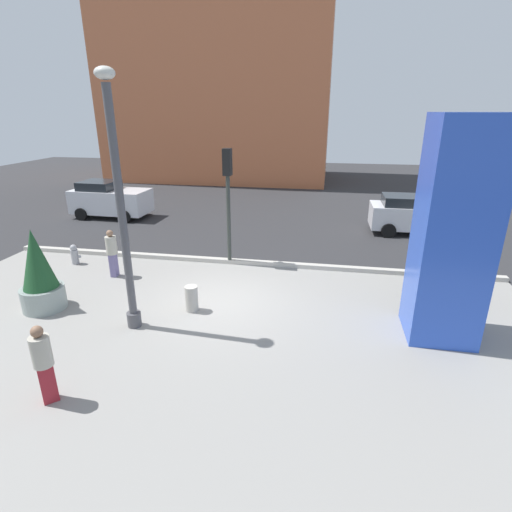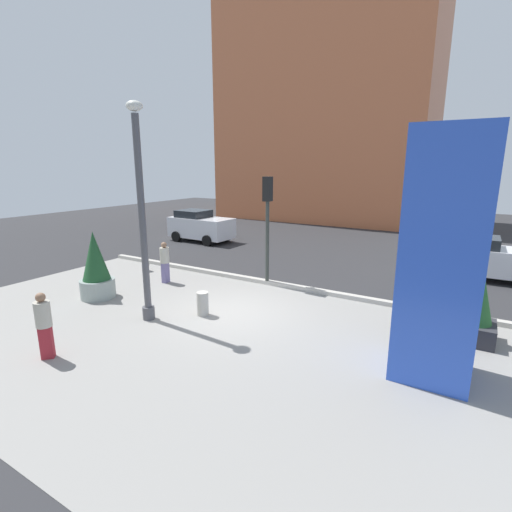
# 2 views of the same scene
# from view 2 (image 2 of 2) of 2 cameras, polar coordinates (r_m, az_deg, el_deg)

# --- Properties ---
(ground_plane) EXTENTS (60.00, 60.00, 0.00)m
(ground_plane) POSITION_cam_2_polar(r_m,az_deg,el_deg) (15.43, 4.83, -3.66)
(ground_plane) COLOR #2D2D30
(plaza_pavement) EXTENTS (18.00, 10.00, 0.02)m
(plaza_pavement) POSITION_cam_2_polar(r_m,az_deg,el_deg) (10.71, -9.80, -11.75)
(plaza_pavement) COLOR gray
(plaza_pavement) RESTS_ON ground_plane
(curb_strip) EXTENTS (18.00, 0.24, 0.16)m
(curb_strip) POSITION_cam_2_polar(r_m,az_deg,el_deg) (14.65, 3.32, -4.24)
(curb_strip) COLOR #B7B2A8
(curb_strip) RESTS_ON ground_plane
(lamp_post) EXTENTS (0.44, 0.44, 6.22)m
(lamp_post) POSITION_cam_2_polar(r_m,az_deg,el_deg) (11.27, -16.78, 5.24)
(lamp_post) COLOR #4C4C51
(lamp_post) RESTS_ON ground_plane
(art_pillar_blue) EXTENTS (1.56, 1.56, 5.30)m
(art_pillar_blue) POSITION_cam_2_polar(r_m,az_deg,el_deg) (8.75, 26.39, -0.34)
(art_pillar_blue) COLOR blue
(art_pillar_blue) RESTS_ON ground_plane
(potted_plant_near_left) EXTENTS (1.17, 1.17, 2.36)m
(potted_plant_near_left) POSITION_cam_2_polar(r_m,az_deg,el_deg) (14.22, -22.98, -1.79)
(potted_plant_near_left) COLOR gray
(potted_plant_near_left) RESTS_ON ground_plane
(potted_plant_curbside) EXTENTS (1.10, 1.10, 2.30)m
(potted_plant_curbside) POSITION_cam_2_polar(r_m,az_deg,el_deg) (11.44, 30.16, -6.21)
(potted_plant_curbside) COLOR #2D2D33
(potted_plant_curbside) RESTS_ON ground_plane
(fire_hydrant) EXTENTS (0.36, 0.26, 0.75)m
(fire_hydrant) POSITION_cam_2_polar(r_m,az_deg,el_deg) (17.35, -16.39, -0.98)
(fire_hydrant) COLOR #99999E
(fire_hydrant) RESTS_ON ground_plane
(concrete_bollard) EXTENTS (0.36, 0.36, 0.75)m
(concrete_bollard) POSITION_cam_2_polar(r_m,az_deg,el_deg) (11.87, -8.04, -7.15)
(concrete_bollard) COLOR #B2ADA3
(concrete_bollard) RESTS_ON ground_plane
(traffic_light_far_side) EXTENTS (0.28, 0.42, 4.14)m
(traffic_light_far_side) POSITION_cam_2_polar(r_m,az_deg,el_deg) (14.25, 1.76, 6.50)
(traffic_light_far_side) COLOR #333833
(traffic_light_far_side) RESTS_ON ground_plane
(car_passing_lane) EXTENTS (4.00, 2.17, 1.89)m
(car_passing_lane) POSITION_cam_2_polar(r_m,az_deg,el_deg) (23.43, -8.38, 4.50)
(car_passing_lane) COLOR silver
(car_passing_lane) RESTS_ON ground_plane
(car_curb_west) EXTENTS (3.89, 1.97, 1.73)m
(car_curb_west) POSITION_cam_2_polar(r_m,az_deg,el_deg) (17.98, 31.48, -0.31)
(car_curb_west) COLOR silver
(car_curb_west) RESTS_ON ground_plane
(pedestrian_on_sidewalk) EXTENTS (0.39, 0.39, 1.64)m
(pedestrian_on_sidewalk) POSITION_cam_2_polar(r_m,az_deg,el_deg) (15.27, -13.59, -0.64)
(pedestrian_on_sidewalk) COLOR slate
(pedestrian_on_sidewalk) RESTS_ON ground_plane
(pedestrian_by_curb) EXTENTS (0.51, 0.51, 1.66)m
(pedestrian_by_curb) POSITION_cam_2_polar(r_m,az_deg,el_deg) (10.35, -29.34, -8.73)
(pedestrian_by_curb) COLOR maroon
(pedestrian_by_curb) RESTS_ON ground_plane
(highrise_across_street) EXTENTS (17.12, 9.04, 24.69)m
(highrise_across_street) POSITION_cam_2_polar(r_m,az_deg,el_deg) (35.34, 10.90, 26.00)
(highrise_across_street) COLOR #C66B42
(highrise_across_street) RESTS_ON ground_plane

